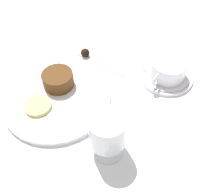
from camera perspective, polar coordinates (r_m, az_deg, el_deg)
ground_plane at (r=0.68m, az=-7.92°, el=-0.73°), size 3.00×3.00×0.00m
dinner_plate at (r=0.68m, az=-11.91°, el=-0.57°), size 0.27×0.27×0.01m
saucer at (r=0.74m, az=11.64°, el=4.42°), size 0.15×0.15×0.01m
coffee_cup at (r=0.71m, az=12.10°, el=5.85°), size 0.12×0.10×0.05m
spoon at (r=0.71m, az=9.45°, el=3.01°), size 0.05×0.10×0.00m
wine_glass at (r=0.53m, az=-0.96°, el=-8.01°), size 0.08×0.08×0.11m
fork at (r=0.76m, az=-1.64°, el=6.65°), size 0.04×0.19×0.01m
dessert_cake at (r=0.69m, az=-11.53°, el=3.65°), size 0.08×0.08×0.04m
pineapple_slice at (r=0.66m, az=-15.85°, el=-2.04°), size 0.07×0.07×0.01m
chocolate_truffle at (r=0.79m, az=-5.86°, el=9.33°), size 0.03×0.03×0.03m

